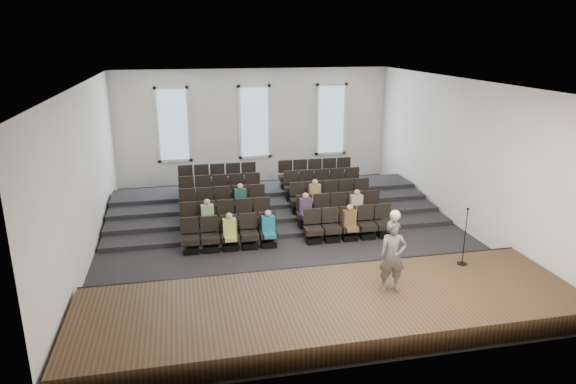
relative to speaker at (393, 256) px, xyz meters
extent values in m
plane|color=black|center=(-1.48, 4.98, -1.37)|extent=(14.00, 14.00, 0.00)
cube|color=white|center=(-1.48, 4.98, 3.64)|extent=(12.00, 14.00, 0.02)
cube|color=white|center=(-1.48, 12.00, 1.13)|extent=(12.00, 0.04, 5.00)
cube|color=white|center=(-1.48, -2.04, 1.13)|extent=(12.00, 0.04, 5.00)
cube|color=white|center=(-7.50, 4.98, 1.13)|extent=(0.04, 14.00, 5.00)
cube|color=white|center=(4.54, 4.98, 1.13)|extent=(0.04, 14.00, 5.00)
cube|color=#43321D|center=(-1.48, -0.12, -1.12)|extent=(11.80, 3.60, 0.50)
cube|color=black|center=(-1.48, 1.65, -1.12)|extent=(11.80, 0.06, 0.52)
cube|color=black|center=(-1.48, 7.30, -1.29)|extent=(11.80, 4.80, 0.15)
cube|color=black|center=(-1.48, 7.83, -1.22)|extent=(11.80, 3.75, 0.30)
cube|color=black|center=(-1.48, 8.35, -1.14)|extent=(11.80, 2.70, 0.45)
cube|color=black|center=(-1.48, 8.88, -1.07)|extent=(11.80, 1.65, 0.60)
cube|color=black|center=(-4.60, 4.38, -1.27)|extent=(0.47, 0.43, 0.20)
cube|color=black|center=(-4.60, 4.38, -0.96)|extent=(0.55, 0.50, 0.19)
cube|color=black|center=(-4.60, 4.59, -0.55)|extent=(0.55, 0.08, 0.50)
cube|color=black|center=(-4.00, 4.38, -1.27)|extent=(0.47, 0.43, 0.20)
cube|color=black|center=(-4.00, 4.38, -0.96)|extent=(0.55, 0.50, 0.19)
cube|color=black|center=(-4.00, 4.59, -0.55)|extent=(0.55, 0.08, 0.50)
cube|color=black|center=(-3.40, 4.38, -1.27)|extent=(0.47, 0.43, 0.20)
cube|color=black|center=(-3.40, 4.38, -0.96)|extent=(0.55, 0.50, 0.19)
cube|color=black|center=(-3.40, 4.59, -0.55)|extent=(0.55, 0.08, 0.50)
cube|color=black|center=(-2.80, 4.38, -1.27)|extent=(0.47, 0.43, 0.20)
cube|color=black|center=(-2.80, 4.38, -0.96)|extent=(0.55, 0.50, 0.19)
cube|color=black|center=(-2.80, 4.59, -0.55)|extent=(0.55, 0.08, 0.50)
cube|color=black|center=(-2.20, 4.38, -1.27)|extent=(0.47, 0.43, 0.20)
cube|color=black|center=(-2.20, 4.38, -0.96)|extent=(0.55, 0.50, 0.19)
cube|color=black|center=(-2.20, 4.59, -0.55)|extent=(0.55, 0.08, 0.50)
cube|color=black|center=(-0.75, 4.38, -1.27)|extent=(0.47, 0.43, 0.20)
cube|color=black|center=(-0.75, 4.38, -0.96)|extent=(0.55, 0.50, 0.19)
cube|color=black|center=(-0.75, 4.59, -0.55)|extent=(0.55, 0.08, 0.50)
cube|color=black|center=(-0.15, 4.38, -1.27)|extent=(0.47, 0.43, 0.20)
cube|color=black|center=(-0.15, 4.38, -0.96)|extent=(0.55, 0.50, 0.19)
cube|color=black|center=(-0.15, 4.59, -0.55)|extent=(0.55, 0.08, 0.50)
cube|color=black|center=(0.45, 4.38, -1.27)|extent=(0.47, 0.43, 0.20)
cube|color=black|center=(0.45, 4.38, -0.96)|extent=(0.55, 0.50, 0.19)
cube|color=black|center=(0.45, 4.59, -0.55)|extent=(0.55, 0.08, 0.50)
cube|color=black|center=(1.05, 4.38, -1.27)|extent=(0.47, 0.43, 0.20)
cube|color=black|center=(1.05, 4.38, -0.96)|extent=(0.55, 0.50, 0.19)
cube|color=black|center=(1.05, 4.59, -0.55)|extent=(0.55, 0.08, 0.50)
cube|color=black|center=(1.65, 4.38, -1.27)|extent=(0.47, 0.43, 0.20)
cube|color=black|center=(1.65, 4.38, -0.96)|extent=(0.55, 0.50, 0.19)
cube|color=black|center=(1.65, 4.59, -0.55)|extent=(0.55, 0.08, 0.50)
cube|color=black|center=(-4.60, 5.43, -1.12)|extent=(0.47, 0.43, 0.20)
cube|color=black|center=(-4.60, 5.43, -0.81)|extent=(0.55, 0.50, 0.19)
cube|color=black|center=(-4.60, 5.64, -0.40)|extent=(0.55, 0.08, 0.50)
cube|color=black|center=(-4.00, 5.43, -1.12)|extent=(0.47, 0.43, 0.20)
cube|color=black|center=(-4.00, 5.43, -0.81)|extent=(0.55, 0.50, 0.19)
cube|color=black|center=(-4.00, 5.64, -0.40)|extent=(0.55, 0.08, 0.50)
cube|color=black|center=(-3.40, 5.43, -1.12)|extent=(0.47, 0.43, 0.20)
cube|color=black|center=(-3.40, 5.43, -0.81)|extent=(0.55, 0.50, 0.19)
cube|color=black|center=(-3.40, 5.64, -0.40)|extent=(0.55, 0.08, 0.50)
cube|color=black|center=(-2.80, 5.43, -1.12)|extent=(0.47, 0.43, 0.20)
cube|color=black|center=(-2.80, 5.43, -0.81)|extent=(0.55, 0.50, 0.19)
cube|color=black|center=(-2.80, 5.64, -0.40)|extent=(0.55, 0.08, 0.50)
cube|color=black|center=(-2.20, 5.43, -1.12)|extent=(0.47, 0.43, 0.20)
cube|color=black|center=(-2.20, 5.43, -0.81)|extent=(0.55, 0.50, 0.19)
cube|color=black|center=(-2.20, 5.64, -0.40)|extent=(0.55, 0.08, 0.50)
cube|color=black|center=(-0.75, 5.43, -1.12)|extent=(0.47, 0.43, 0.20)
cube|color=black|center=(-0.75, 5.43, -0.81)|extent=(0.55, 0.50, 0.19)
cube|color=black|center=(-0.75, 5.64, -0.40)|extent=(0.55, 0.08, 0.50)
cube|color=black|center=(-0.15, 5.43, -1.12)|extent=(0.47, 0.43, 0.20)
cube|color=black|center=(-0.15, 5.43, -0.81)|extent=(0.55, 0.50, 0.19)
cube|color=black|center=(-0.15, 5.64, -0.40)|extent=(0.55, 0.08, 0.50)
cube|color=black|center=(0.45, 5.43, -1.12)|extent=(0.47, 0.43, 0.20)
cube|color=black|center=(0.45, 5.43, -0.81)|extent=(0.55, 0.50, 0.19)
cube|color=black|center=(0.45, 5.64, -0.40)|extent=(0.55, 0.08, 0.50)
cube|color=black|center=(1.05, 5.43, -1.12)|extent=(0.47, 0.43, 0.20)
cube|color=black|center=(1.05, 5.43, -0.81)|extent=(0.55, 0.50, 0.19)
cube|color=black|center=(1.05, 5.64, -0.40)|extent=(0.55, 0.08, 0.50)
cube|color=black|center=(1.65, 5.43, -1.12)|extent=(0.47, 0.43, 0.20)
cube|color=black|center=(1.65, 5.43, -0.81)|extent=(0.55, 0.50, 0.19)
cube|color=black|center=(1.65, 5.64, -0.40)|extent=(0.55, 0.08, 0.50)
cube|color=black|center=(-4.60, 6.48, -0.97)|extent=(0.47, 0.42, 0.20)
cube|color=black|center=(-4.60, 6.48, -0.66)|extent=(0.55, 0.50, 0.19)
cube|color=black|center=(-4.60, 6.69, -0.25)|extent=(0.55, 0.08, 0.50)
cube|color=black|center=(-4.00, 6.48, -0.97)|extent=(0.47, 0.42, 0.20)
cube|color=black|center=(-4.00, 6.48, -0.66)|extent=(0.55, 0.50, 0.19)
cube|color=black|center=(-4.00, 6.69, -0.25)|extent=(0.55, 0.08, 0.50)
cube|color=black|center=(-3.40, 6.48, -0.97)|extent=(0.47, 0.42, 0.20)
cube|color=black|center=(-3.40, 6.48, -0.66)|extent=(0.55, 0.50, 0.19)
cube|color=black|center=(-3.40, 6.69, -0.25)|extent=(0.55, 0.08, 0.50)
cube|color=black|center=(-2.80, 6.48, -0.97)|extent=(0.47, 0.42, 0.20)
cube|color=black|center=(-2.80, 6.48, -0.66)|extent=(0.55, 0.50, 0.19)
cube|color=black|center=(-2.80, 6.69, -0.25)|extent=(0.55, 0.08, 0.50)
cube|color=black|center=(-2.20, 6.48, -0.97)|extent=(0.47, 0.42, 0.20)
cube|color=black|center=(-2.20, 6.48, -0.66)|extent=(0.55, 0.50, 0.19)
cube|color=black|center=(-2.20, 6.69, -0.25)|extent=(0.55, 0.08, 0.50)
cube|color=black|center=(-0.75, 6.48, -0.97)|extent=(0.47, 0.42, 0.20)
cube|color=black|center=(-0.75, 6.48, -0.66)|extent=(0.55, 0.50, 0.19)
cube|color=black|center=(-0.75, 6.69, -0.25)|extent=(0.55, 0.08, 0.50)
cube|color=black|center=(-0.15, 6.48, -0.97)|extent=(0.47, 0.42, 0.20)
cube|color=black|center=(-0.15, 6.48, -0.66)|extent=(0.55, 0.50, 0.19)
cube|color=black|center=(-0.15, 6.69, -0.25)|extent=(0.55, 0.08, 0.50)
cube|color=black|center=(0.45, 6.48, -0.97)|extent=(0.47, 0.42, 0.20)
cube|color=black|center=(0.45, 6.48, -0.66)|extent=(0.55, 0.50, 0.19)
cube|color=black|center=(0.45, 6.69, -0.25)|extent=(0.55, 0.08, 0.50)
cube|color=black|center=(1.05, 6.48, -0.97)|extent=(0.47, 0.42, 0.20)
cube|color=black|center=(1.05, 6.48, -0.66)|extent=(0.55, 0.50, 0.19)
cube|color=black|center=(1.05, 6.69, -0.25)|extent=(0.55, 0.08, 0.50)
cube|color=black|center=(1.65, 6.48, -0.97)|extent=(0.47, 0.42, 0.20)
cube|color=black|center=(1.65, 6.48, -0.66)|extent=(0.55, 0.50, 0.19)
cube|color=black|center=(1.65, 6.69, -0.25)|extent=(0.55, 0.08, 0.50)
cube|color=black|center=(-4.60, 7.53, -0.82)|extent=(0.47, 0.42, 0.20)
cube|color=black|center=(-4.60, 7.53, -0.51)|extent=(0.55, 0.50, 0.19)
cube|color=black|center=(-4.60, 7.74, -0.10)|extent=(0.55, 0.08, 0.50)
cube|color=black|center=(-4.00, 7.53, -0.82)|extent=(0.47, 0.42, 0.20)
cube|color=black|center=(-4.00, 7.53, -0.51)|extent=(0.55, 0.50, 0.19)
cube|color=black|center=(-4.00, 7.74, -0.10)|extent=(0.55, 0.08, 0.50)
cube|color=black|center=(-3.40, 7.53, -0.82)|extent=(0.47, 0.42, 0.20)
cube|color=black|center=(-3.40, 7.53, -0.51)|extent=(0.55, 0.50, 0.19)
cube|color=black|center=(-3.40, 7.74, -0.10)|extent=(0.55, 0.08, 0.50)
cube|color=black|center=(-2.80, 7.53, -0.82)|extent=(0.47, 0.42, 0.20)
cube|color=black|center=(-2.80, 7.53, -0.51)|extent=(0.55, 0.50, 0.19)
cube|color=black|center=(-2.80, 7.74, -0.10)|extent=(0.55, 0.08, 0.50)
cube|color=black|center=(-2.20, 7.53, -0.82)|extent=(0.47, 0.42, 0.20)
cube|color=black|center=(-2.20, 7.53, -0.51)|extent=(0.55, 0.50, 0.19)
cube|color=black|center=(-2.20, 7.74, -0.10)|extent=(0.55, 0.08, 0.50)
cube|color=black|center=(-0.75, 7.53, -0.82)|extent=(0.47, 0.42, 0.20)
cube|color=black|center=(-0.75, 7.53, -0.51)|extent=(0.55, 0.50, 0.19)
cube|color=black|center=(-0.75, 7.74, -0.10)|extent=(0.55, 0.08, 0.50)
cube|color=black|center=(-0.15, 7.53, -0.82)|extent=(0.47, 0.42, 0.20)
cube|color=black|center=(-0.15, 7.53, -0.51)|extent=(0.55, 0.50, 0.19)
cube|color=black|center=(-0.15, 7.74, -0.10)|extent=(0.55, 0.08, 0.50)
cube|color=black|center=(0.45, 7.53, -0.82)|extent=(0.47, 0.42, 0.20)
cube|color=black|center=(0.45, 7.53, -0.51)|extent=(0.55, 0.50, 0.19)
cube|color=black|center=(0.45, 7.74, -0.10)|extent=(0.55, 0.08, 0.50)
cube|color=black|center=(1.05, 7.53, -0.82)|extent=(0.47, 0.42, 0.20)
cube|color=black|center=(1.05, 7.53, -0.51)|extent=(0.55, 0.50, 0.19)
cube|color=black|center=(1.05, 7.74, -0.10)|extent=(0.55, 0.08, 0.50)
cube|color=black|center=(1.65, 7.53, -0.82)|extent=(0.47, 0.42, 0.20)
cube|color=black|center=(1.65, 7.53, -0.51)|extent=(0.55, 0.50, 0.19)
cube|color=black|center=(1.65, 7.74, -0.10)|extent=(0.55, 0.08, 0.50)
cube|color=black|center=(-4.60, 8.58, -0.67)|extent=(0.47, 0.42, 0.20)
cube|color=black|center=(-4.60, 8.58, -0.36)|extent=(0.55, 0.50, 0.19)
cube|color=black|center=(-4.60, 8.79, 0.05)|extent=(0.55, 0.08, 0.50)
cube|color=black|center=(-4.00, 8.58, -0.67)|extent=(0.47, 0.42, 0.20)
cube|color=black|center=(-4.00, 8.58, -0.36)|extent=(0.55, 0.50, 0.19)
cube|color=black|center=(-4.00, 8.79, 0.05)|extent=(0.55, 0.08, 0.50)
cube|color=black|center=(-3.40, 8.58, -0.67)|extent=(0.47, 0.42, 0.20)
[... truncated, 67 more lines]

